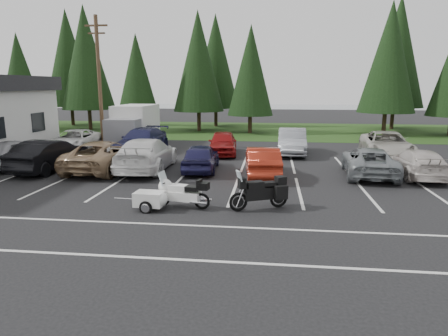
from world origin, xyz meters
TOP-DOWN VIEW (x-y plane):
  - ground at (0.00, 0.00)m, footprint 120.00×120.00m
  - grass_strip at (0.00, 24.00)m, footprint 80.00×16.00m
  - lake_water at (4.00, 55.00)m, footprint 70.00×50.00m
  - utility_pole at (-10.00, 12.00)m, footprint 1.60×0.26m
  - box_truck at (-8.00, 12.50)m, footprint 2.40×5.60m
  - stall_markings at (0.00, 2.00)m, footprint 32.00×16.00m
  - conifer_1 at (-22.00, 21.20)m, footprint 3.96×3.96m
  - conifer_2 at (-16.00, 22.80)m, footprint 5.10×5.10m
  - conifer_3 at (-10.50, 21.40)m, footprint 3.87×3.87m
  - conifer_4 at (-5.00, 22.90)m, footprint 4.80×4.80m
  - conifer_5 at (0.00, 21.60)m, footprint 4.14×4.14m
  - conifer_6 at (12.00, 22.10)m, footprint 4.93×4.93m
  - conifer_back_a at (-20.00, 27.00)m, footprint 5.28×5.28m
  - conifer_back_b at (-4.00, 27.50)m, footprint 4.97×4.97m
  - conifer_back_c at (14.00, 26.80)m, footprint 5.50×5.50m
  - car_near_0 at (-11.76, 4.48)m, footprint 1.83×4.50m
  - car_near_1 at (-9.32, 3.80)m, footprint 2.10×5.01m
  - car_near_2 at (-6.55, 4.19)m, footprint 2.76×5.63m
  - car_near_3 at (-4.37, 4.44)m, footprint 2.59×5.86m
  - car_near_4 at (-1.57, 4.63)m, footprint 1.90×4.23m
  - car_near_5 at (1.60, 3.80)m, footprint 1.92×4.47m
  - car_near_6 at (6.74, 4.53)m, footprint 2.70×5.14m
  - car_near_7 at (9.00, 4.51)m, footprint 1.99×4.66m
  - car_far_0 at (-11.10, 9.95)m, footprint 2.73×5.23m
  - car_far_1 at (-6.31, 9.55)m, footprint 2.54×5.62m
  - car_far_2 at (-1.07, 9.76)m, footprint 2.10×4.45m
  - car_far_3 at (3.32, 10.45)m, footprint 1.86×4.94m
  - car_far_4 at (8.94, 9.74)m, footprint 3.06×5.87m
  - touring_motorcycle at (-1.14, -1.66)m, footprint 2.43×1.13m
  - cargo_trailer at (-2.20, -2.10)m, footprint 1.51×0.92m
  - adventure_motorcycle at (1.62, -1.56)m, footprint 2.57×1.78m

SIDE VIEW (x-z plane):
  - ground at x=0.00m, z-range 0.00..0.00m
  - lake_water at x=4.00m, z-range -0.01..0.01m
  - stall_markings at x=0.00m, z-range 0.00..0.01m
  - grass_strip at x=0.00m, z-range 0.00..0.01m
  - cargo_trailer at x=-2.20m, z-range 0.00..0.67m
  - touring_motorcycle at x=-1.14m, z-range 0.00..1.30m
  - car_near_7 at x=9.00m, z-range 0.00..1.34m
  - car_near_6 at x=6.74m, z-range 0.00..1.38m
  - car_far_0 at x=-11.10m, z-range 0.00..1.41m
  - car_near_4 at x=-1.57m, z-range 0.00..1.41m
  - car_near_5 at x=1.60m, z-range 0.00..1.43m
  - car_far_2 at x=-1.07m, z-range 0.00..1.47m
  - adventure_motorcycle at x=1.62m, z-range 0.00..1.48m
  - car_near_0 at x=-11.76m, z-range 0.00..1.53m
  - car_near_2 at x=-6.55m, z-range 0.00..1.54m
  - car_far_4 at x=8.94m, z-range 0.00..1.58m
  - car_far_1 at x=-6.31m, z-range 0.00..1.60m
  - car_far_3 at x=3.32m, z-range 0.00..1.61m
  - car_near_1 at x=-9.32m, z-range 0.00..1.61m
  - car_near_3 at x=-4.37m, z-range 0.00..1.67m
  - box_truck at x=-8.00m, z-range 0.00..2.90m
  - utility_pole at x=-10.00m, z-range 0.20..9.20m
  - conifer_3 at x=-10.50m, z-range 0.76..9.78m
  - conifer_1 at x=-22.00m, z-range 0.78..10.00m
  - conifer_5 at x=0.00m, z-range 0.81..10.45m
  - conifer_4 at x=-5.00m, z-range 0.95..12.12m
  - conifer_6 at x=12.00m, z-range 0.97..12.45m
  - conifer_back_b at x=-4.00m, z-range 0.98..12.56m
  - conifer_2 at x=-16.00m, z-range 1.01..12.90m
  - conifer_back_a at x=-20.00m, z-range 1.04..13.34m
  - conifer_back_c at x=14.00m, z-range 1.09..13.90m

